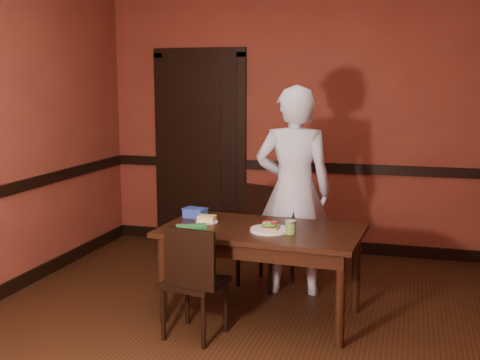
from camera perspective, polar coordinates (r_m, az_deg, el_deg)
The scene contains 15 objects.
floor at distance 4.57m, azimuth -1.25°, elevation -13.81°, with size 4.00×4.50×0.01m, color black.
wall_back at distance 6.40m, azimuth 4.75°, elevation 5.33°, with size 4.00×0.02×2.70m, color maroon.
wall_front at distance 2.21m, azimuth -19.10°, elevation -2.91°, with size 4.00×0.02×2.70m, color maroon.
dado_back at distance 6.43m, azimuth 4.67°, elevation 1.32°, with size 4.00×0.03×0.10m, color black.
baseboard_back at distance 6.60m, azimuth 4.57°, elevation -5.92°, with size 4.00×0.03×0.12m, color black.
door at distance 6.66m, azimuth -3.82°, elevation 3.26°, with size 1.05×0.07×2.20m.
dining_table at distance 4.65m, azimuth 2.04°, elevation -8.78°, with size 1.50×0.84×0.70m, color black.
chair_far at distance 5.32m, azimuth 2.45°, elevation -5.48°, with size 0.41×0.41×0.87m, color black, non-canonical shape.
chair_near at distance 4.31m, azimuth -4.32°, elevation -9.45°, with size 0.38×0.38×0.82m, color black, non-canonical shape.
person at distance 5.08m, azimuth 5.11°, elevation -1.04°, with size 0.64×0.42×1.77m, color silver.
sandwich_plate at distance 4.46m, azimuth 2.84°, elevation -4.61°, with size 0.29×0.29×0.07m.
sauce_jar at distance 4.39m, azimuth 4.80°, elevation -4.47°, with size 0.08×0.08×0.10m.
cheese_saucer at distance 4.74m, azimuth -3.16°, elevation -3.77°, with size 0.18×0.18×0.06m.
food_tub at distance 4.91m, azimuth -4.28°, elevation -3.11°, with size 0.20×0.15×0.08m.
wrapped_veg at distance 4.45m, azimuth -4.64°, elevation -4.53°, with size 0.06×0.06×0.22m, color #185124.
Camera 1 is at (1.26, -4.01, 1.80)m, focal length 45.00 mm.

